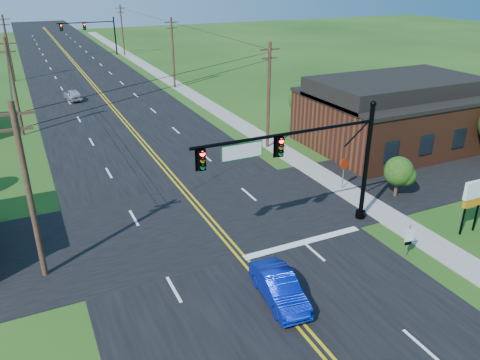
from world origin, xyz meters
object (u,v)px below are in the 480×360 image
route_sign (409,238)px  blue_car (279,288)px  signal_mast_main (303,158)px  stop_sign (344,167)px  signal_mast_far (90,31)px

route_sign → blue_car: bearing=-169.9°
signal_mast_main → stop_sign: signal_mast_main is taller
signal_mast_far → blue_car: signal_mast_far is taller
signal_mast_main → route_sign: (3.89, -4.58, -3.60)m
blue_car → route_sign: 8.05m
blue_car → route_sign: size_ratio=2.11×
signal_mast_main → stop_sign: (6.05, 3.98, -3.04)m
route_sign → signal_mast_main: bearing=138.4°
stop_sign → signal_mast_far: bearing=84.9°
signal_mast_main → route_sign: size_ratio=5.73×
blue_car → stop_sign: bearing=46.3°
blue_car → route_sign: route_sign is taller
route_sign → stop_sign: 8.84m
signal_mast_main → signal_mast_far: 72.00m
signal_mast_far → route_sign: (3.79, -76.58, -3.40)m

